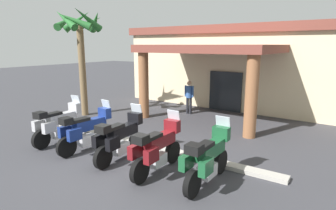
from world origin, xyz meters
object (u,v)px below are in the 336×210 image
Objects in this scene: motorcycle_black at (120,138)px; motorcycle_maroon at (157,148)px; motorcycle_silver at (59,124)px; palm_tree_roadside at (80,34)px; motel_building at (248,64)px; motorcycle_blue at (86,130)px; pedestrian at (189,95)px; motorcycle_green at (208,158)px.

motorcycle_black and motorcycle_maroon have the same top height.
motorcycle_silver is 0.42× the size of palm_tree_roadside.
palm_tree_roadside is at bearing -122.79° from motel_building.
motorcycle_blue and motorcycle_black have the same top height.
motorcycle_blue is 1.31× the size of pedestrian.
palm_tree_roadside is (-6.85, 3.27, 3.27)m from motorcycle_maroon.
motorcycle_maroon is 1.30× the size of pedestrian.
motorcycle_maroon is at bearing 96.72° from motorcycle_green.
motorcycle_black is at bearing -30.51° from palm_tree_roadside.
palm_tree_roadside reaches higher than pedestrian.
motel_building is 10.06m from palm_tree_roadside.
motorcycle_black is 1.00× the size of motorcycle_maroon.
motorcycle_silver is (-3.12, -11.42, -1.60)m from motel_building.
motorcycle_maroon is at bearing 25.23° from pedestrian.
motorcycle_silver is at bearing 92.21° from motorcycle_green.
motorcycle_maroon is at bearing -82.14° from motel_building.
palm_tree_roadside reaches higher than motorcycle_green.
motorcycle_silver is 2.91m from motorcycle_black.
motel_building is 11.73m from motorcycle_green.
motorcycle_blue is (-1.67, -11.41, -1.60)m from motel_building.
motel_building is 6.17× the size of motorcycle_silver.
motorcycle_blue is 6.38m from pedestrian.
pedestrian is at bearing 2.98° from motorcycle_blue.
pedestrian is at bearing 21.84° from motorcycle_maroon.
pedestrian is (-2.60, 6.41, 0.28)m from motorcycle_maroon.
pedestrian reaches higher than motorcycle_maroon.
motorcycle_maroon is at bearing -94.17° from motorcycle_silver.
motorcycle_blue is at bearing 89.38° from motorcycle_black.
pedestrian reaches higher than motorcycle_black.
palm_tree_roadside is at bearing 33.57° from motorcycle_silver.
motel_building is at bearing -19.17° from motorcycle_silver.
motel_building reaches higher than motorcycle_maroon.
palm_tree_roadside is (-4.26, -3.14, 2.99)m from pedestrian.
motorcycle_maroon is 8.27m from palm_tree_roadside.
motel_building is 11.95m from motorcycle_silver.
motorcycle_blue and motorcycle_maroon have the same top height.
palm_tree_roadside is (-2.49, 3.25, 3.27)m from motorcycle_silver.
motorcycle_black is at bearing -92.54° from motorcycle_silver.
motel_building is 6.17× the size of motorcycle_green.
motorcycle_silver and motorcycle_black have the same top height.
motorcycle_green is at bearing -74.90° from motel_building.
motel_building is 5.38m from pedestrian.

